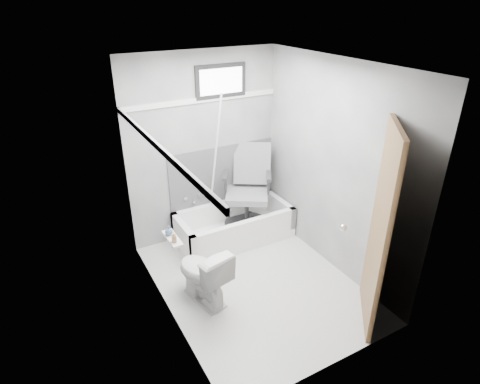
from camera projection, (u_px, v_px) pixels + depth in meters
floor at (255, 282)px, 4.57m from camera, size 2.60×2.60×0.00m
ceiling at (259, 64)px, 3.51m from camera, size 2.60×2.60×0.00m
wall_back at (204, 149)px, 5.06m from camera, size 2.00×0.02×2.40m
wall_front at (345, 253)px, 3.02m from camera, size 2.00×0.02×2.40m
wall_left at (162, 211)px, 3.61m from camera, size 0.02×2.60×2.40m
wall_right at (333, 169)px, 4.47m from camera, size 0.02×2.60×2.40m
bathtub at (234, 225)px, 5.31m from camera, size 1.50×0.70×0.42m
office_chair at (247, 189)px, 5.22m from camera, size 0.87×0.87×1.10m
toilet at (203, 274)px, 4.18m from camera, size 0.51×0.73×0.65m
door at (426, 240)px, 3.55m from camera, size 0.78×0.78×2.00m
window at (221, 81)px, 4.79m from camera, size 0.66×0.04×0.40m
backerboard at (222, 174)px, 5.34m from camera, size 1.50×0.02×0.78m
trim_back at (202, 100)px, 4.77m from camera, size 2.00×0.02×0.06m
trim_left at (157, 146)px, 3.34m from camera, size 0.02×2.60×0.06m
pole at (214, 166)px, 4.95m from camera, size 0.02×0.50×1.90m
shelf at (172, 238)px, 3.75m from camera, size 0.10×0.32×0.02m
soap_bottle_a at (174, 237)px, 3.65m from camera, size 0.05×0.05×0.10m
soap_bottle_b at (169, 230)px, 3.76m from camera, size 0.10×0.10×0.10m
faucet at (193, 199)px, 5.24m from camera, size 0.26×0.10×0.16m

